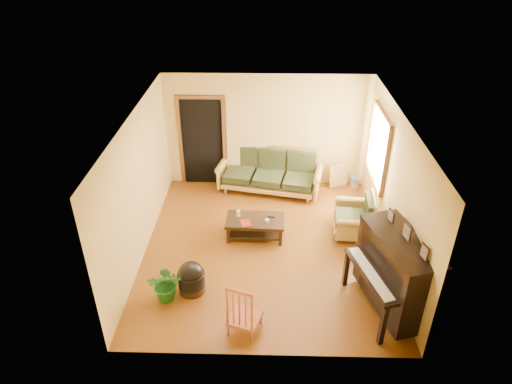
{
  "coord_description": "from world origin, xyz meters",
  "views": [
    {
      "loc": [
        0.0,
        -6.89,
        5.35
      ],
      "look_at": [
        -0.18,
        0.2,
        1.1
      ],
      "focal_mm": 32.0,
      "sensor_mm": 36.0,
      "label": 1
    }
  ],
  "objects_px": {
    "footstool": "(191,281)",
    "red_chair": "(244,306)",
    "armchair": "(353,215)",
    "coffee_table": "(255,228)",
    "sofa": "(269,172)",
    "ceramic_crock": "(355,182)",
    "piano": "(395,274)",
    "potted_plant": "(167,284)"
  },
  "relations": [
    {
      "from": "coffee_table",
      "to": "footstool",
      "type": "bearing_deg",
      "value": -123.07
    },
    {
      "from": "armchair",
      "to": "footstool",
      "type": "xyz_separation_m",
      "value": [
        -2.91,
        -1.72,
        -0.22
      ]
    },
    {
      "from": "sofa",
      "to": "potted_plant",
      "type": "xyz_separation_m",
      "value": [
        -1.65,
        -3.51,
        -0.18
      ]
    },
    {
      "from": "piano",
      "to": "red_chair",
      "type": "distance_m",
      "value": 2.37
    },
    {
      "from": "sofa",
      "to": "piano",
      "type": "relative_size",
      "value": 1.5
    },
    {
      "from": "coffee_table",
      "to": "armchair",
      "type": "distance_m",
      "value": 1.92
    },
    {
      "from": "red_chair",
      "to": "potted_plant",
      "type": "distance_m",
      "value": 1.44
    },
    {
      "from": "coffee_table",
      "to": "piano",
      "type": "bearing_deg",
      "value": -39.56
    },
    {
      "from": "footstool",
      "to": "coffee_table",
      "type": "bearing_deg",
      "value": 56.93
    },
    {
      "from": "coffee_table",
      "to": "red_chair",
      "type": "xyz_separation_m",
      "value": [
        -0.09,
        -2.37,
        0.27
      ]
    },
    {
      "from": "potted_plant",
      "to": "coffee_table",
      "type": "bearing_deg",
      "value": 51.6
    },
    {
      "from": "potted_plant",
      "to": "ceramic_crock",
      "type": "bearing_deg",
      "value": 45.8
    },
    {
      "from": "armchair",
      "to": "red_chair",
      "type": "distance_m",
      "value": 3.22
    },
    {
      "from": "armchair",
      "to": "piano",
      "type": "xyz_separation_m",
      "value": [
        0.31,
        -1.98,
        0.24
      ]
    },
    {
      "from": "coffee_table",
      "to": "potted_plant",
      "type": "bearing_deg",
      "value": -128.4
    },
    {
      "from": "sofa",
      "to": "ceramic_crock",
      "type": "xyz_separation_m",
      "value": [
        1.99,
        0.23,
        -0.36
      ]
    },
    {
      "from": "piano",
      "to": "ceramic_crock",
      "type": "xyz_separation_m",
      "value": [
        0.05,
        3.82,
        -0.54
      ]
    },
    {
      "from": "piano",
      "to": "ceramic_crock",
      "type": "bearing_deg",
      "value": 73.79
    },
    {
      "from": "red_chair",
      "to": "armchair",
      "type": "bearing_deg",
      "value": 70.89
    },
    {
      "from": "footstool",
      "to": "ceramic_crock",
      "type": "distance_m",
      "value": 4.83
    },
    {
      "from": "sofa",
      "to": "ceramic_crock",
      "type": "height_order",
      "value": "sofa"
    },
    {
      "from": "footstool",
      "to": "potted_plant",
      "type": "height_order",
      "value": "potted_plant"
    },
    {
      "from": "ceramic_crock",
      "to": "potted_plant",
      "type": "distance_m",
      "value": 5.22
    },
    {
      "from": "sofa",
      "to": "footstool",
      "type": "relative_size",
      "value": 4.99
    },
    {
      "from": "coffee_table",
      "to": "ceramic_crock",
      "type": "distance_m",
      "value": 3.01
    },
    {
      "from": "coffee_table",
      "to": "red_chair",
      "type": "relative_size",
      "value": 1.17
    },
    {
      "from": "armchair",
      "to": "coffee_table",
      "type": "bearing_deg",
      "value": -169.79
    },
    {
      "from": "red_chair",
      "to": "ceramic_crock",
      "type": "relative_size",
      "value": 3.86
    },
    {
      "from": "coffee_table",
      "to": "piano",
      "type": "height_order",
      "value": "piano"
    },
    {
      "from": "coffee_table",
      "to": "armchair",
      "type": "height_order",
      "value": "armchair"
    },
    {
      "from": "sofa",
      "to": "coffee_table",
      "type": "bearing_deg",
      "value": -86.94
    },
    {
      "from": "piano",
      "to": "potted_plant",
      "type": "bearing_deg",
      "value": 163.22
    },
    {
      "from": "red_chair",
      "to": "footstool",
      "type": "bearing_deg",
      "value": 157.54
    },
    {
      "from": "ceramic_crock",
      "to": "armchair",
      "type": "bearing_deg",
      "value": -101.1
    },
    {
      "from": "sofa",
      "to": "red_chair",
      "type": "distance_m",
      "value": 4.15
    },
    {
      "from": "footstool",
      "to": "red_chair",
      "type": "relative_size",
      "value": 0.48
    },
    {
      "from": "potted_plant",
      "to": "armchair",
      "type": "bearing_deg",
      "value": 30.14
    },
    {
      "from": "piano",
      "to": "ceramic_crock",
      "type": "distance_m",
      "value": 3.86
    },
    {
      "from": "ceramic_crock",
      "to": "footstool",
      "type": "bearing_deg",
      "value": -132.61
    },
    {
      "from": "sofa",
      "to": "red_chair",
      "type": "relative_size",
      "value": 2.39
    },
    {
      "from": "footstool",
      "to": "potted_plant",
      "type": "bearing_deg",
      "value": -153.06
    },
    {
      "from": "red_chair",
      "to": "ceramic_crock",
      "type": "distance_m",
      "value": 4.97
    }
  ]
}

